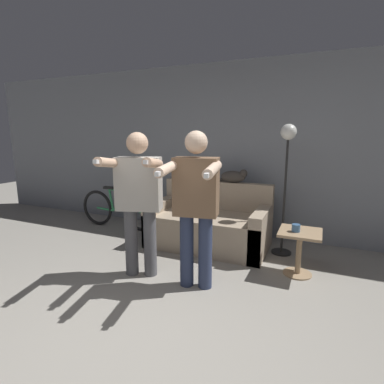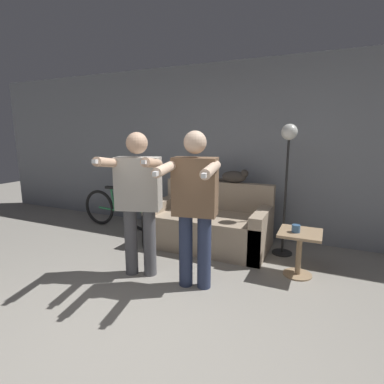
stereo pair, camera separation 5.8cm
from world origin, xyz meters
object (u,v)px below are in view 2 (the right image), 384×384
at_px(side_table, 299,244).
at_px(cup, 296,229).
at_px(couch, 210,226).
at_px(cat, 235,176).
at_px(bicycle, 120,209).
at_px(person_left, 138,194).
at_px(person_right, 194,200).
at_px(floor_lamp, 288,158).

xyz_separation_m(side_table, cup, (-0.05, -0.04, 0.19)).
height_order(couch, cat, cat).
xyz_separation_m(side_table, bicycle, (-2.90, 0.59, -0.05)).
bearing_deg(cup, bicycle, 167.70).
xyz_separation_m(person_left, side_table, (1.61, 0.72, -0.56)).
bearing_deg(person_right, floor_lamp, 51.37).
xyz_separation_m(person_left, cat, (0.63, 1.50, 0.04)).
relative_size(cat, floor_lamp, 0.29).
height_order(person_left, bicycle, person_left).
distance_m(cat, floor_lamp, 0.83).
distance_m(person_right, bicycle, 2.42).
distance_m(cat, cup, 1.31).
height_order(cup, bicycle, bicycle).
distance_m(side_table, bicycle, 2.95).
height_order(floor_lamp, cup, floor_lamp).
bearing_deg(side_table, cup, -141.88).
height_order(person_right, bicycle, person_right).
xyz_separation_m(cat, floor_lamp, (0.73, -0.22, 0.31)).
height_order(person_right, cat, person_right).
height_order(person_left, person_right, person_right).
bearing_deg(cat, person_right, -88.65).
relative_size(person_left, person_right, 0.99).
xyz_separation_m(cat, cup, (0.94, -0.82, -0.41)).
distance_m(couch, person_left, 1.38).
bearing_deg(person_left, couch, 54.63).
relative_size(couch, cup, 18.18).
distance_m(person_left, person_right, 0.66).
relative_size(person_left, bicycle, 1.06).
bearing_deg(cat, couch, -126.46).
height_order(person_left, side_table, person_left).
relative_size(floor_lamp, side_table, 3.30).
bearing_deg(person_right, side_table, 27.24).
height_order(cat, side_table, cat).
bearing_deg(side_table, cat, 141.47).
bearing_deg(cat, person_left, -112.70).
relative_size(person_right, cup, 17.76).
bearing_deg(bicycle, couch, -4.75).
bearing_deg(side_table, person_right, -142.82).
distance_m(person_left, floor_lamp, 1.90).
xyz_separation_m(person_right, cup, (0.90, 0.68, -0.37)).
distance_m(cat, bicycle, 2.03).
height_order(side_table, cup, cup).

